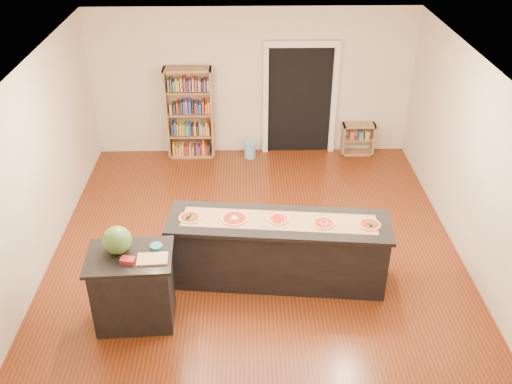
{
  "coord_description": "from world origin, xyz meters",
  "views": [
    {
      "loc": [
        -0.15,
        -6.67,
        5.12
      ],
      "look_at": [
        0.0,
        0.2,
        1.0
      ],
      "focal_mm": 40.0,
      "sensor_mm": 36.0,
      "label": 1
    }
  ],
  "objects_px": {
    "waste_bin": "(250,150)",
    "low_shelf": "(358,139)",
    "kitchen_island": "(278,250)",
    "bookshelf": "(190,114)",
    "watermelon": "(117,240)",
    "side_counter": "(134,288)"
  },
  "relations": [
    {
      "from": "kitchen_island",
      "to": "watermelon",
      "type": "height_order",
      "value": "watermelon"
    },
    {
      "from": "waste_bin",
      "to": "watermelon",
      "type": "distance_m",
      "value": 4.77
    },
    {
      "from": "waste_bin",
      "to": "side_counter",
      "type": "bearing_deg",
      "value": -108.54
    },
    {
      "from": "kitchen_island",
      "to": "low_shelf",
      "type": "height_order",
      "value": "kitchen_island"
    },
    {
      "from": "waste_bin",
      "to": "kitchen_island",
      "type": "bearing_deg",
      "value": -84.8
    },
    {
      "from": "bookshelf",
      "to": "low_shelf",
      "type": "xyz_separation_m",
      "value": [
        3.23,
        0.02,
        -0.57
      ]
    },
    {
      "from": "kitchen_island",
      "to": "bookshelf",
      "type": "distance_m",
      "value": 4.07
    },
    {
      "from": "side_counter",
      "to": "low_shelf",
      "type": "distance_m",
      "value": 5.81
    },
    {
      "from": "waste_bin",
      "to": "low_shelf",
      "type": "bearing_deg",
      "value": 3.31
    },
    {
      "from": "side_counter",
      "to": "waste_bin",
      "type": "distance_m",
      "value": 4.69
    },
    {
      "from": "bookshelf",
      "to": "watermelon",
      "type": "relative_size",
      "value": 5.15
    },
    {
      "from": "side_counter",
      "to": "waste_bin",
      "type": "height_order",
      "value": "side_counter"
    },
    {
      "from": "kitchen_island",
      "to": "low_shelf",
      "type": "distance_m",
      "value": 4.2
    },
    {
      "from": "waste_bin",
      "to": "watermelon",
      "type": "relative_size",
      "value": 0.91
    },
    {
      "from": "bookshelf",
      "to": "side_counter",
      "type": "bearing_deg",
      "value": -94.54
    },
    {
      "from": "kitchen_island",
      "to": "watermelon",
      "type": "bearing_deg",
      "value": -154.86
    },
    {
      "from": "bookshelf",
      "to": "low_shelf",
      "type": "relative_size",
      "value": 2.82
    },
    {
      "from": "watermelon",
      "to": "side_counter",
      "type": "bearing_deg",
      "value": -29.25
    },
    {
      "from": "low_shelf",
      "to": "waste_bin",
      "type": "relative_size",
      "value": 2.01
    },
    {
      "from": "watermelon",
      "to": "kitchen_island",
      "type": "bearing_deg",
      "value": 19.23
    },
    {
      "from": "kitchen_island",
      "to": "bookshelf",
      "type": "relative_size",
      "value": 1.67
    },
    {
      "from": "kitchen_island",
      "to": "side_counter",
      "type": "bearing_deg",
      "value": -151.66
    }
  ]
}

